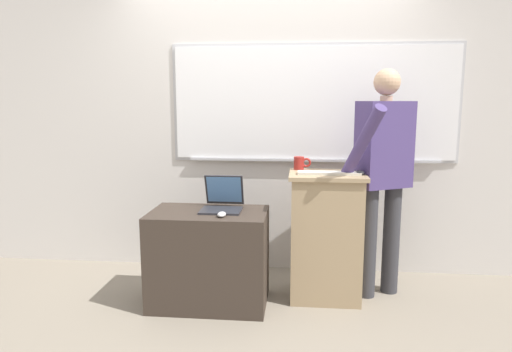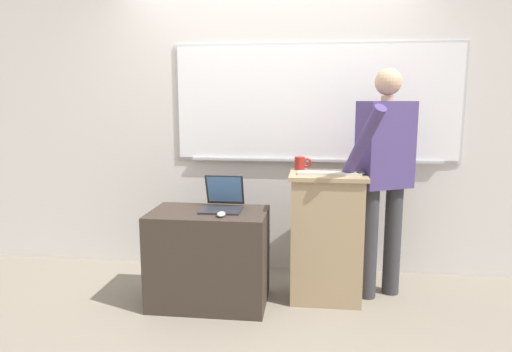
{
  "view_description": "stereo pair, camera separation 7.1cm",
  "coord_description": "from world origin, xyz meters",
  "px_view_note": "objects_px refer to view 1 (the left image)",
  "views": [
    {
      "loc": [
        0.29,
        -2.91,
        1.51
      ],
      "look_at": [
        -0.03,
        0.35,
        0.96
      ],
      "focal_mm": 32.0,
      "sensor_mm": 36.0,
      "label": 1
    },
    {
      "loc": [
        0.36,
        -2.9,
        1.51
      ],
      "look_at": [
        -0.03,
        0.35,
        0.96
      ],
      "focal_mm": 32.0,
      "sensor_mm": 36.0,
      "label": 2
    }
  ],
  "objects_px": {
    "person_presenter": "(383,168)",
    "coffee_mug": "(300,163)",
    "side_desk": "(209,258)",
    "lectern_podium": "(326,236)",
    "wireless_keyboard": "(329,173)",
    "computer_mouse_by_laptop": "(222,214)",
    "computer_mouse_by_keyboard": "(360,173)",
    "laptop": "(223,200)"
  },
  "relations": [
    {
      "from": "side_desk",
      "to": "computer_mouse_by_keyboard",
      "type": "height_order",
      "value": "computer_mouse_by_keyboard"
    },
    {
      "from": "computer_mouse_by_keyboard",
      "to": "person_presenter",
      "type": "bearing_deg",
      "value": 37.93
    },
    {
      "from": "coffee_mug",
      "to": "laptop",
      "type": "bearing_deg",
      "value": -154.77
    },
    {
      "from": "person_presenter",
      "to": "computer_mouse_by_keyboard",
      "type": "relative_size",
      "value": 17.39
    },
    {
      "from": "computer_mouse_by_keyboard",
      "to": "side_desk",
      "type": "bearing_deg",
      "value": -172.7
    },
    {
      "from": "lectern_podium",
      "to": "wireless_keyboard",
      "type": "relative_size",
      "value": 2.11
    },
    {
      "from": "lectern_podium",
      "to": "wireless_keyboard",
      "type": "xyz_separation_m",
      "value": [
        0.01,
        -0.06,
        0.49
      ]
    },
    {
      "from": "side_desk",
      "to": "person_presenter",
      "type": "xyz_separation_m",
      "value": [
        1.29,
        0.29,
        0.65
      ]
    },
    {
      "from": "lectern_podium",
      "to": "computer_mouse_by_laptop",
      "type": "xyz_separation_m",
      "value": [
        -0.74,
        -0.34,
        0.23
      ]
    },
    {
      "from": "laptop",
      "to": "wireless_keyboard",
      "type": "height_order",
      "value": "wireless_keyboard"
    },
    {
      "from": "laptop",
      "to": "coffee_mug",
      "type": "xyz_separation_m",
      "value": [
        0.57,
        0.27,
        0.25
      ]
    },
    {
      "from": "side_desk",
      "to": "computer_mouse_by_keyboard",
      "type": "xyz_separation_m",
      "value": [
        1.1,
        0.14,
        0.64
      ]
    },
    {
      "from": "laptop",
      "to": "wireless_keyboard",
      "type": "distance_m",
      "value": 0.81
    },
    {
      "from": "computer_mouse_by_keyboard",
      "to": "lectern_podium",
      "type": "bearing_deg",
      "value": 165.08
    },
    {
      "from": "person_presenter",
      "to": "lectern_podium",
      "type": "bearing_deg",
      "value": 164.1
    },
    {
      "from": "side_desk",
      "to": "computer_mouse_by_keyboard",
      "type": "distance_m",
      "value": 1.28
    },
    {
      "from": "side_desk",
      "to": "coffee_mug",
      "type": "xyz_separation_m",
      "value": [
        0.66,
        0.36,
        0.67
      ]
    },
    {
      "from": "wireless_keyboard",
      "to": "computer_mouse_by_laptop",
      "type": "distance_m",
      "value": 0.84
    },
    {
      "from": "side_desk",
      "to": "coffee_mug",
      "type": "distance_m",
      "value": 1.01
    },
    {
      "from": "side_desk",
      "to": "coffee_mug",
      "type": "bearing_deg",
      "value": 28.74
    },
    {
      "from": "lectern_podium",
      "to": "computer_mouse_by_laptop",
      "type": "distance_m",
      "value": 0.85
    },
    {
      "from": "computer_mouse_by_keyboard",
      "to": "coffee_mug",
      "type": "height_order",
      "value": "coffee_mug"
    },
    {
      "from": "person_presenter",
      "to": "wireless_keyboard",
      "type": "height_order",
      "value": "person_presenter"
    },
    {
      "from": "side_desk",
      "to": "person_presenter",
      "type": "bearing_deg",
      "value": 12.6
    },
    {
      "from": "computer_mouse_by_keyboard",
      "to": "computer_mouse_by_laptop",
      "type": "bearing_deg",
      "value": -164.08
    },
    {
      "from": "lectern_podium",
      "to": "side_desk",
      "type": "relative_size",
      "value": 1.14
    },
    {
      "from": "wireless_keyboard",
      "to": "coffee_mug",
      "type": "relative_size",
      "value": 3.4
    },
    {
      "from": "computer_mouse_by_laptop",
      "to": "laptop",
      "type": "bearing_deg",
      "value": 97.92
    },
    {
      "from": "person_presenter",
      "to": "coffee_mug",
      "type": "bearing_deg",
      "value": 145.97
    },
    {
      "from": "lectern_podium",
      "to": "laptop",
      "type": "xyz_separation_m",
      "value": [
        -0.77,
        -0.11,
        0.29
      ]
    },
    {
      "from": "computer_mouse_by_laptop",
      "to": "computer_mouse_by_keyboard",
      "type": "xyz_separation_m",
      "value": [
        0.97,
        0.28,
        0.27
      ]
    },
    {
      "from": "person_presenter",
      "to": "wireless_keyboard",
      "type": "relative_size",
      "value": 3.78
    },
    {
      "from": "side_desk",
      "to": "wireless_keyboard",
      "type": "height_order",
      "value": "wireless_keyboard"
    },
    {
      "from": "person_presenter",
      "to": "computer_mouse_by_keyboard",
      "type": "distance_m",
      "value": 0.24
    },
    {
      "from": "side_desk",
      "to": "computer_mouse_by_laptop",
      "type": "height_order",
      "value": "computer_mouse_by_laptop"
    },
    {
      "from": "side_desk",
      "to": "laptop",
      "type": "distance_m",
      "value": 0.44
    },
    {
      "from": "lectern_podium",
      "to": "laptop",
      "type": "distance_m",
      "value": 0.83
    },
    {
      "from": "lectern_podium",
      "to": "person_presenter",
      "type": "bearing_deg",
      "value": 11.39
    },
    {
      "from": "wireless_keyboard",
      "to": "lectern_podium",
      "type": "bearing_deg",
      "value": 99.13
    },
    {
      "from": "laptop",
      "to": "computer_mouse_by_laptop",
      "type": "bearing_deg",
      "value": -82.08
    },
    {
      "from": "lectern_podium",
      "to": "person_presenter",
      "type": "xyz_separation_m",
      "value": [
        0.42,
        0.08,
        0.51
      ]
    },
    {
      "from": "lectern_podium",
      "to": "side_desk",
      "type": "height_order",
      "value": "lectern_podium"
    }
  ]
}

